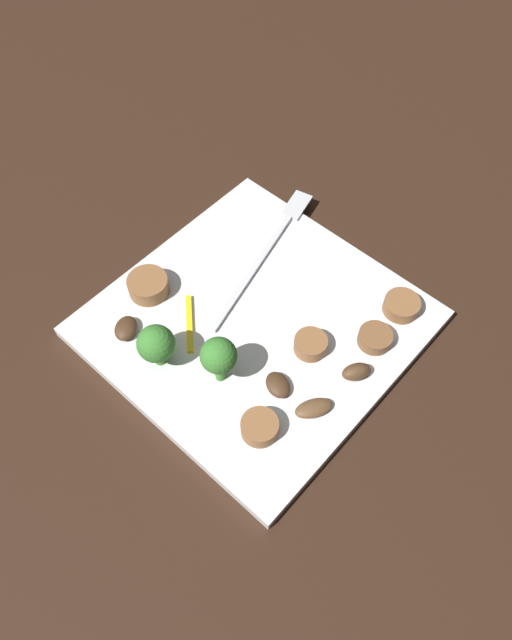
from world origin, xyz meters
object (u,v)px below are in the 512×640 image
mushroom_4 (126,328)px  sausage_slice_0 (401,306)px  sausage_slice_4 (375,338)px  mushroom_0 (314,408)px  fork (269,246)px  broccoli_floret_0 (219,356)px  sausage_slice_3 (260,427)px  pepper_strip_1 (189,324)px  broccoli_floret_1 (156,344)px  mushroom_2 (356,372)px  plate (256,323)px  sausage_slice_2 (148,286)px  sausage_slice_1 (311,345)px  mushroom_3 (278,385)px

mushroom_4 → sausage_slice_0: bearing=-42.5°
sausage_slice_4 → mushroom_0: 0.08m
fork → broccoli_floret_0: (-0.13, -0.06, 0.03)m
sausage_slice_4 → sausage_slice_3: bearing=171.7°
sausage_slice_0 → pepper_strip_1: size_ratio=0.55×
sausage_slice_4 → mushroom_0: (-0.08, -0.00, -0.00)m
broccoli_floret_1 → mushroom_4: broccoli_floret_1 is taller
mushroom_2 → plate: bearing=98.5°
sausage_slice_2 → mushroom_2: size_ratio=1.49×
fork → mushroom_4: 0.15m
sausage_slice_4 → fork: bearing=82.4°
sausage_slice_1 → mushroom_4: sausage_slice_1 is taller
sausage_slice_0 → mushroom_4: size_ratio=1.27×
sausage_slice_3 → mushroom_0: (0.04, -0.02, -0.00)m
mushroom_4 → pepper_strip_1: mushroom_4 is taller
fork → sausage_slice_2: size_ratio=5.00×
broccoli_floret_0 → sausage_slice_3: broccoli_floret_0 is taller
fork → sausage_slice_0: sausage_slice_0 is taller
sausage_slice_1 → sausage_slice_2: size_ratio=0.78×
sausage_slice_0 → mushroom_0: (-0.12, -0.00, -0.00)m
fork → sausage_slice_1: 0.11m
broccoli_floret_0 → mushroom_0: bearing=-69.9°
sausage_slice_3 → sausage_slice_4: size_ratio=1.03×
sausage_slice_2 → mushroom_3: 0.15m
sausage_slice_2 → sausage_slice_4: 0.20m
mushroom_2 → sausage_slice_1: bearing=96.8°
sausage_slice_3 → sausage_slice_4: bearing=-8.3°
broccoli_floret_0 → sausage_slice_4: size_ratio=1.73×
plate → sausage_slice_3: (-0.07, -0.07, 0.01)m
mushroom_2 → pepper_strip_1: bearing=112.6°
mushroom_4 → mushroom_2: bearing=-60.3°
sausage_slice_2 → mushroom_2: 0.19m
broccoli_floret_0 → sausage_slice_2: broccoli_floret_0 is taller
sausage_slice_0 → sausage_slice_2: bearing=126.8°
sausage_slice_1 → pepper_strip_1: size_ratio=0.49×
sausage_slice_4 → mushroom_4: bearing=129.4°
broccoli_floret_0 → mushroom_0: 0.08m
broccoli_floret_1 → mushroom_0: (0.05, -0.12, -0.02)m
sausage_slice_4 → sausage_slice_1: bearing=139.3°
sausage_slice_1 → sausage_slice_3: size_ratio=0.95×
sausage_slice_1 → sausage_slice_3: 0.08m
sausage_slice_3 → mushroom_2: same height
sausage_slice_2 → sausage_slice_0: bearing=-53.2°
mushroom_0 → mushroom_4: 0.17m
mushroom_3 → broccoli_floret_1: bearing=118.0°
plate → mushroom_4: 0.11m
sausage_slice_0 → sausage_slice_3: same height
sausage_slice_1 → pepper_strip_1: bearing=119.0°
sausage_slice_1 → sausage_slice_4: size_ratio=0.98×
broccoli_floret_1 → sausage_slice_1: 0.12m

